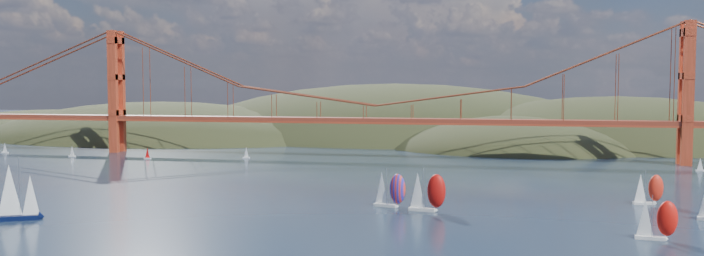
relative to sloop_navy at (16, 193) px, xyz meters
name	(u,v)px	position (x,y,z in m)	size (l,w,h in m)	color
headlands	(488,163)	(102.76, 245.23, -18.75)	(725.00, 225.00, 96.00)	black
bridge	(372,81)	(56.07, 146.94, 25.94)	(552.00, 12.00, 55.00)	maroon
sloop_navy	(16,193)	(0.00, 0.00, 0.00)	(9.78, 7.94, 14.26)	black
racer_0	(426,191)	(90.77, 30.55, -1.31)	(9.37, 4.63, 10.54)	silver
racer_1	(656,219)	(138.75, 9.43, -2.00)	(8.02, 3.52, 9.10)	silver
racer_3	(648,189)	(145.78, 51.91, -2.13)	(7.85, 4.05, 8.81)	silver
racer_rwb	(389,189)	(80.94, 34.31, -1.67)	(8.74, 5.16, 9.79)	silver
distant_boat_0	(5,148)	(-109.28, 131.82, -3.89)	(3.00, 2.00, 4.70)	silver
distant_boat_1	(72,151)	(-69.81, 123.67, -3.89)	(3.00, 2.00, 4.70)	silver
distant_boat_2	(147,153)	(-34.33, 122.91, -3.89)	(3.00, 2.00, 4.70)	silver
distant_boat_3	(246,153)	(5.02, 133.49, -3.89)	(3.00, 2.00, 4.70)	silver
distant_boat_4	(700,164)	(178.49, 127.77, -3.89)	(3.00, 2.00, 4.70)	silver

